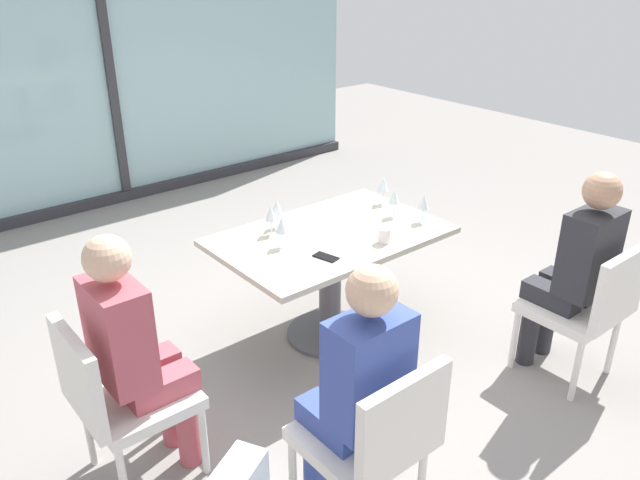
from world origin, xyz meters
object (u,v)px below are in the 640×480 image
Objects in this scene: wine_glass_5 at (271,214)px; person_side_end at (135,347)px; dining_table_main at (330,259)px; wine_glass_2 at (383,185)px; person_front_right at (576,265)px; person_front_left at (358,384)px; wine_glass_3 at (394,197)px; wine_glass_1 at (282,226)px; chair_front_right at (588,305)px; coffee_cup at (384,235)px; wine_glass_0 at (277,208)px; wine_glass_4 at (424,202)px; chair_side_end at (118,394)px; cell_phone_on_table at (326,257)px; chair_front_left at (375,437)px.

person_side_end is at bearing -154.11° from wine_glass_5.
dining_table_main is 7.48× the size of wine_glass_2.
person_front_right is (0.83, -1.15, 0.14)m from dining_table_main.
person_front_left reaches higher than wine_glass_3.
wine_glass_1 is at bearing 18.79° from person_side_end.
person_front_left reaches higher than chair_front_right.
coffee_cup is (0.50, -0.33, -0.09)m from wine_glass_1.
person_front_left reaches higher than wine_glass_0.
wine_glass_2 is at bearing 46.22° from coffee_cup.
dining_table_main is at bearing 125.73° from person_front_right.
wine_glass_4 is (0.77, -0.51, 0.00)m from wine_glass_0.
wine_glass_2 is (-0.23, 1.30, 0.16)m from person_front_right.
wine_glass_3 is (0.69, -0.33, 0.00)m from wine_glass_0.
wine_glass_0 is at bearing 154.44° from wine_glass_3.
wine_glass_3 is (0.49, -0.05, 0.31)m from dining_table_main.
coffee_cup is (-0.66, 0.96, 0.28)m from chair_front_right.
chair_side_end reaches higher than dining_table_main.
coffee_cup is at bearing 124.52° from chair_front_right.
dining_table_main is 0.40m from coffee_cup.
wine_glass_2 reaches higher than chair_front_right.
wine_glass_2 reaches higher than cell_phone_on_table.
chair_front_right is 1.12m from wine_glass_4.
chair_front_right and chair_front_left have the same top height.
cell_phone_on_table is at bearing 4.25° from chair_side_end.
person_side_end reaches higher than wine_glass_3.
dining_table_main is 0.46m from wine_glass_1.
person_front_right is 6.81× the size of wine_glass_2.
dining_table_main is 1.10× the size of person_side_end.
wine_glass_3 is 0.76m from cell_phone_on_table.
chair_front_right is (2.35, -0.93, 0.00)m from chair_side_end.
wine_glass_0 is 0.76m from wine_glass_3.
wine_glass_0 is 0.92m from wine_glass_4.
person_front_left is 1.48m from wine_glass_5.
wine_glass_5 is at bearing 152.23° from wine_glass_4.
wine_glass_0 is 0.68m from coffee_cup.
person_front_left is (-1.65, 0.00, 0.00)m from person_front_right.
chair_front_right is 0.23m from person_front_right.
person_front_right is 1.65m from person_front_left.
wine_glass_5 is (0.55, 1.37, 0.16)m from person_front_left.
wine_glass_2 is 1.00× the size of wine_glass_3.
wine_glass_2 is 0.23m from wine_glass_3.
wine_glass_4 and wine_glass_5 have the same top height.
person_front_left reaches higher than cell_phone_on_table.
dining_table_main is 0.69m from wine_glass_2.
chair_front_right is 1.20m from coffee_cup.
wine_glass_1 reaches higher than dining_table_main.
chair_front_right reaches higher than coffee_cup.
chair_side_end is 4.70× the size of wine_glass_1.
person_side_end and person_front_right have the same top height.
dining_table_main is at bearing 56.70° from chair_front_left.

